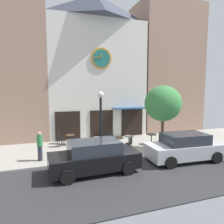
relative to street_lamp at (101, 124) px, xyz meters
The scene contains 22 objects.
ground_plane 2.53m from the street_lamp, 27.44° to the right, with size 29.40×10.53×0.13m.
clock_building 7.25m from the street_lamp, 76.84° to the left, with size 8.27×3.80×11.87m.
neighbor_building_left 9.80m from the street_lamp, 130.33° to the left, with size 6.18×4.74×11.36m.
neighbor_building_right 11.82m from the street_lamp, 37.70° to the left, with size 6.27×4.45×12.18m.
street_lamp is the anchor object (origin of this frame).
street_tree 4.39m from the street_lamp, ahead, with size 2.47×2.23×4.27m.
cafe_table_near_curb 3.84m from the street_lamp, 113.51° to the left, with size 0.63×0.63×0.72m.
cafe_table_center_right 2.33m from the street_lamp, 81.97° to the left, with size 0.68×0.68×0.72m.
cafe_table_near_door 2.34m from the street_lamp, 34.50° to the left, with size 0.68×0.68×0.77m.
cafe_table_center_left 3.21m from the street_lamp, 30.25° to the left, with size 0.68×0.68×0.73m.
cafe_table_center 4.69m from the street_lamp, 18.13° to the left, with size 0.76×0.76×0.75m.
cafe_chair_near_lamp 1.84m from the street_lamp, 103.17° to the left, with size 0.52×0.52×0.90m.
cafe_chair_right_end 1.82m from the street_lamp, 18.81° to the left, with size 0.56×0.56×0.90m.
cafe_chair_by_entrance 3.91m from the street_lamp, 126.90° to the left, with size 0.51×0.51×0.90m.
cafe_chair_facing_street 2.59m from the street_lamp, 12.63° to the left, with size 0.57×0.57×0.90m.
cafe_chair_outer 2.14m from the street_lamp, 62.29° to the left, with size 0.56×0.56×0.90m.
cafe_chair_near_tree 2.66m from the street_lamp, 56.22° to the left, with size 0.42×0.42×0.90m.
cafe_chair_curbside 5.18m from the street_lamp, 10.13° to the left, with size 0.56×0.56×0.90m.
cafe_chair_under_awning 4.52m from the street_lamp, 119.86° to the left, with size 0.55×0.55×0.90m.
pedestrian_green 3.67m from the street_lamp, behind, with size 0.45×0.45×1.67m.
parked_car_black 2.72m from the street_lamp, 113.58° to the right, with size 4.35×2.12×1.55m.
parked_car_silver 4.99m from the street_lamp, 27.80° to the right, with size 4.39×2.20×1.55m.
Camera 1 is at (-4.68, -10.88, 4.04)m, focal length 33.08 mm.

